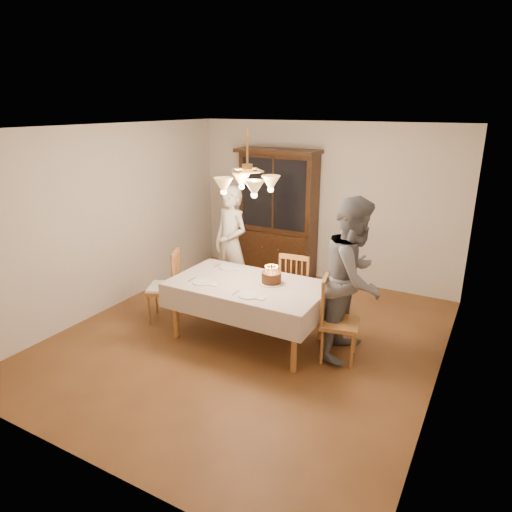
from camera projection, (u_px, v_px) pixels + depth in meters
The scene contains 14 objects.
ground at pixel (248, 338), 5.83m from camera, with size 5.00×5.00×0.00m, color brown.
room_shell at pixel (248, 218), 5.33m from camera, with size 5.00×5.00×5.00m.
dining_table at pixel (248, 289), 5.62m from camera, with size 1.90×1.10×0.76m.
china_hutch at pixel (278, 217), 7.70m from camera, with size 1.38×0.54×2.16m.
chair_far_side at pixel (297, 290), 6.20m from camera, with size 0.49×0.47×1.00m.
chair_left_end at pixel (164, 289), 6.21m from camera, with size 0.57×0.58×1.00m.
chair_right_end at pixel (339, 324), 5.24m from camera, with size 0.50×0.52×1.00m.
elderly_woman at pixel (231, 244), 6.80m from camera, with size 0.63×0.41×1.73m, color white.
adult_in_grey at pixel (353, 278), 5.22m from camera, with size 0.92×0.72×1.90m, color slate.
birthday_cake at pixel (271, 278), 5.56m from camera, with size 0.30×0.30×0.23m.
place_setting_near_left at pixel (203, 282), 5.61m from camera, with size 0.40×0.25×0.02m.
place_setting_near_right at pixel (249, 295), 5.21m from camera, with size 0.39×0.24×0.02m.
place_setting_far_left at pixel (229, 267), 6.11m from camera, with size 0.38×0.23×0.02m.
chandelier at pixel (248, 184), 5.21m from camera, with size 0.62×0.62×0.73m.
Camera 1 is at (2.60, -4.51, 2.84)m, focal length 32.00 mm.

